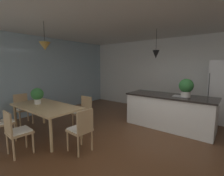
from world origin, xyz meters
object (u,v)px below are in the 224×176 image
object	(u,v)px
chair_near_left	(1,122)
chair_far_right	(83,111)
kitchen_island	(169,111)
chair_kitchen_end	(81,129)
refrigerator	(221,92)
chair_window_end	(23,108)
potted_plant_on_island	(186,87)
potted_plant_on_table	(37,95)
dining_table	(46,108)
chair_near_right	(16,131)

from	to	relation	value
chair_near_left	chair_far_right	world-z (taller)	same
chair_far_right	kitchen_island	distance (m)	2.36
chair_kitchen_end	kitchen_island	distance (m)	2.54
chair_kitchen_end	refrigerator	bearing A→B (deg)	61.63
chair_window_end	potted_plant_on_island	size ratio (longest dim) A/B	1.85
chair_far_right	potted_plant_on_table	world-z (taller)	potted_plant_on_table
chair_window_end	kitchen_island	distance (m)	4.21
chair_kitchen_end	potted_plant_on_table	size ratio (longest dim) A/B	2.13
kitchen_island	refrigerator	bearing A→B (deg)	50.94
chair_window_end	refrigerator	world-z (taller)	refrigerator
dining_table	potted_plant_on_island	world-z (taller)	potted_plant_on_island
chair_near_right	refrigerator	size ratio (longest dim) A/B	0.47
chair_near_right	chair_far_right	size ratio (longest dim) A/B	1.00
chair_near_left	potted_plant_on_island	world-z (taller)	potted_plant_on_island
chair_near_right	refrigerator	xyz separation A→B (m)	(2.86, 4.50, 0.46)
kitchen_island	refrigerator	size ratio (longest dim) A/B	1.23
potted_plant_on_island	chair_kitchen_end	bearing A→B (deg)	-119.13
chair_kitchen_end	refrigerator	size ratio (longest dim) A/B	0.47
dining_table	kitchen_island	bearing A→B (deg)	46.98
kitchen_island	potted_plant_on_island	size ratio (longest dim) A/B	4.86
chair_near_right	refrigerator	bearing A→B (deg)	57.58
dining_table	chair_kitchen_end	world-z (taller)	chair_kitchen_end
dining_table	chair_near_left	xyz separation A→B (m)	(-0.41, -0.83, -0.20)
chair_near_right	chair_far_right	distance (m)	1.66
dining_table	potted_plant_on_island	bearing A→B (deg)	42.24
refrigerator	chair_kitchen_end	bearing A→B (deg)	-118.37
potted_plant_on_island	dining_table	bearing A→B (deg)	-137.76
chair_far_right	refrigerator	size ratio (longest dim) A/B	0.47
chair_near_left	kitchen_island	bearing A→B (deg)	50.64
chair_near_left	chair_far_right	size ratio (longest dim) A/B	1.00
chair_kitchen_end	chair_far_right	xyz separation A→B (m)	(-0.87, 0.83, 0.00)
potted_plant_on_table	kitchen_island	bearing A→B (deg)	43.54
chair_far_right	kitchen_island	bearing A→B (deg)	40.46
chair_window_end	potted_plant_on_table	world-z (taller)	potted_plant_on_table
dining_table	refrigerator	bearing A→B (deg)	48.34
chair_near_left	refrigerator	bearing A→B (deg)	50.72
dining_table	chair_kitchen_end	bearing A→B (deg)	-0.11
refrigerator	chair_near_left	bearing A→B (deg)	-129.28
refrigerator	potted_plant_on_island	distance (m)	1.49
chair_kitchen_end	refrigerator	xyz separation A→B (m)	(1.98, 3.67, 0.46)
potted_plant_on_table	chair_window_end	bearing A→B (deg)	178.15
potted_plant_on_island	potted_plant_on_table	bearing A→B (deg)	-140.62
chair_near_left	potted_plant_on_island	size ratio (longest dim) A/B	1.85
chair_near_right	potted_plant_on_island	xyz separation A→B (m)	(2.19, 3.19, 0.69)
chair_window_end	chair_near_right	bearing A→B (deg)	-26.24
chair_far_right	refrigerator	world-z (taller)	refrigerator
chair_window_end	kitchen_island	bearing A→B (deg)	34.08
chair_window_end	kitchen_island	xyz separation A→B (m)	(3.49, 2.36, -0.01)
chair_window_end	chair_near_right	distance (m)	1.89
dining_table	chair_window_end	xyz separation A→B (m)	(-1.28, 0.00, -0.20)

